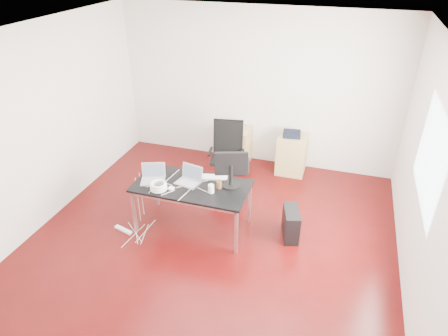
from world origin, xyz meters
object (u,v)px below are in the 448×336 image
(filing_cabinet_right, at_px, (292,154))
(pc_tower, at_px, (291,223))
(office_chair, at_px, (227,151))
(desk, at_px, (192,188))
(filing_cabinet_left, at_px, (236,146))

(filing_cabinet_right, xyz_separation_m, pc_tower, (0.30, -1.85, -0.13))
(office_chair, relative_size, filing_cabinet_right, 1.54)
(desk, xyz_separation_m, pc_tower, (1.39, 0.22, -0.46))
(office_chair, height_order, pc_tower, office_chair)
(desk, xyz_separation_m, office_chair, (0.09, 1.37, -0.07))
(filing_cabinet_left, height_order, pc_tower, filing_cabinet_left)
(pc_tower, bearing_deg, filing_cabinet_right, 83.44)
(filing_cabinet_left, relative_size, filing_cabinet_right, 1.00)
(office_chair, bearing_deg, desk, -103.06)
(filing_cabinet_left, bearing_deg, pc_tower, -54.00)
(filing_cabinet_left, bearing_deg, desk, -91.29)
(filing_cabinet_left, xyz_separation_m, filing_cabinet_right, (1.04, 0.00, 0.00))
(filing_cabinet_left, bearing_deg, filing_cabinet_right, 0.00)
(pc_tower, bearing_deg, filing_cabinet_left, 110.28)
(office_chair, xyz_separation_m, filing_cabinet_right, (1.00, 0.70, -0.26))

